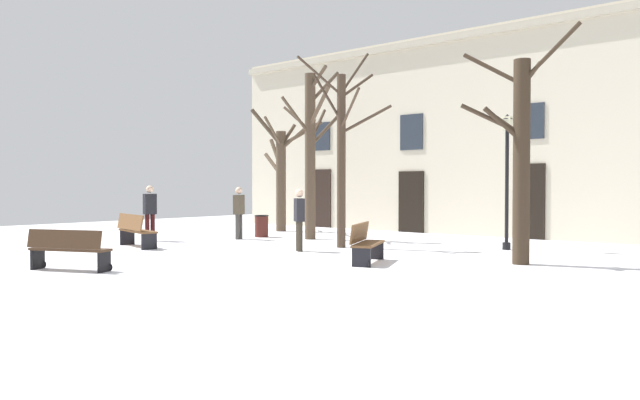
# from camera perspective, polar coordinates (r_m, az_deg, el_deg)

# --- Properties ---
(ground_plane) EXTENTS (34.81, 34.81, 0.00)m
(ground_plane) POSITION_cam_1_polar(r_m,az_deg,el_deg) (14.77, -4.95, -5.50)
(ground_plane) COLOR white
(building_facade) EXTENTS (21.76, 0.60, 7.26)m
(building_facade) POSITION_cam_1_polar(r_m,az_deg,el_deg) (22.80, 13.25, 6.15)
(building_facade) COLOR beige
(building_facade) RESTS_ON ground
(tree_center) EXTENTS (2.60, 1.92, 5.21)m
(tree_center) POSITION_cam_1_polar(r_m,az_deg,el_deg) (14.56, 17.88, 3.99)
(tree_center) COLOR #382B1E
(tree_center) RESTS_ON ground
(tree_near_facade) EXTENTS (2.98, 2.23, 4.74)m
(tree_near_facade) POSITION_cam_1_polar(r_m,az_deg,el_deg) (23.98, -3.60, 2.70)
(tree_near_facade) COLOR #4C3D2D
(tree_near_facade) RESTS_ON ground
(tree_foreground) EXTENTS (2.64, 2.25, 5.59)m
(tree_foreground) POSITION_cam_1_polar(r_m,az_deg,el_deg) (20.37, -0.82, 4.70)
(tree_foreground) COLOR #4C3D2D
(tree_foreground) RESTS_ON ground
(tree_left_of_center) EXTENTS (2.04, 2.75, 5.65)m
(tree_left_of_center) POSITION_cam_1_polar(r_m,az_deg,el_deg) (17.63, 2.06, 4.57)
(tree_left_of_center) COLOR #423326
(tree_left_of_center) RESTS_ON ground
(streetlamp) EXTENTS (0.30, 0.30, 3.70)m
(streetlamp) POSITION_cam_1_polar(r_m,az_deg,el_deg) (17.74, 16.76, 2.93)
(streetlamp) COLOR black
(streetlamp) RESTS_ON ground
(litter_bin) EXTENTS (0.49, 0.49, 0.75)m
(litter_bin) POSITION_cam_1_polar(r_m,az_deg,el_deg) (21.35, -5.37, -2.38)
(litter_bin) COLOR #4C1E19
(litter_bin) RESTS_ON ground
(bench_near_lamp) EXTENTS (1.96, 0.92, 0.95)m
(bench_near_lamp) POSITION_cam_1_polar(r_m,az_deg,el_deg) (18.47, -16.56, -2.66)
(bench_near_lamp) COLOR brown
(bench_near_lamp) RESTS_ON ground
(bench_near_center_tree) EXTENTS (1.79, 1.12, 0.86)m
(bench_near_center_tree) POSITION_cam_1_polar(r_m,az_deg,el_deg) (13.82, -22.05, -4.18)
(bench_near_center_tree) COLOR #3D2819
(bench_near_center_tree) RESTS_ON ground
(bench_back_to_back_right) EXTENTS (1.11, 1.68, 0.91)m
(bench_back_to_back_right) POSITION_cam_1_polar(r_m,az_deg,el_deg) (14.18, 4.22, -3.93)
(bench_back_to_back_right) COLOR brown
(bench_back_to_back_right) RESTS_ON ground
(person_strolling) EXTENTS (0.44, 0.40, 1.66)m
(person_strolling) POSITION_cam_1_polar(r_m,az_deg,el_deg) (16.61, -1.91, -1.56)
(person_strolling) COLOR #2D271E
(person_strolling) RESTS_ON ground
(person_near_bench) EXTENTS (0.32, 0.43, 1.71)m
(person_near_bench) POSITION_cam_1_polar(r_m,az_deg,el_deg) (20.51, -7.44, -0.94)
(person_near_bench) COLOR #403D3A
(person_near_bench) RESTS_ON ground
(person_crossing_plaza) EXTENTS (0.29, 0.42, 1.76)m
(person_crossing_plaza) POSITION_cam_1_polar(r_m,az_deg,el_deg) (20.45, -15.32, -0.89)
(person_crossing_plaza) COLOR #350F0F
(person_crossing_plaza) RESTS_ON ground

